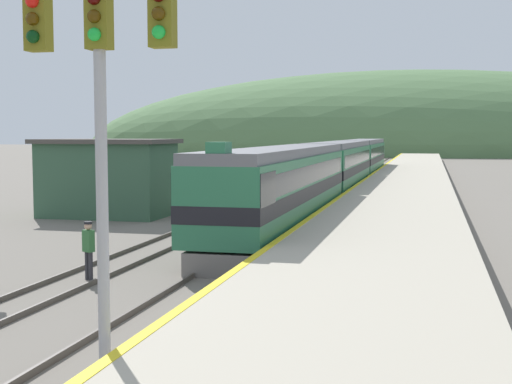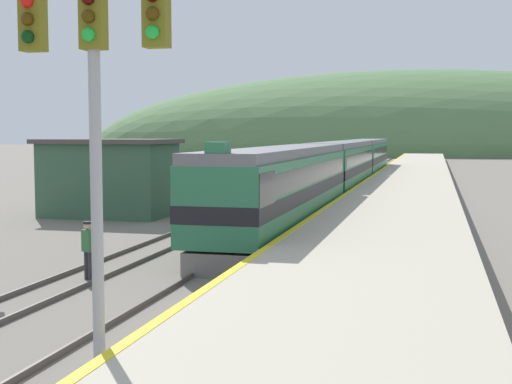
{
  "view_description": "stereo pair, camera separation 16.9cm",
  "coord_description": "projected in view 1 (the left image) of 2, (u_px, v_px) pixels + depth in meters",
  "views": [
    {
      "loc": [
        6.49,
        -5.1,
        4.57
      ],
      "look_at": [
        0.05,
        21.21,
        2.32
      ],
      "focal_mm": 50.0,
      "sensor_mm": 36.0,
      "label": 1
    },
    {
      "loc": [
        6.65,
        -5.06,
        4.57
      ],
      "look_at": [
        0.05,
        21.21,
        2.32
      ],
      "focal_mm": 50.0,
      "sensor_mm": 36.0,
      "label": 2
    }
  ],
  "objects": [
    {
      "name": "track_main",
      "position": [
        366.0,
        176.0,
        74.61
      ],
      "size": [
        1.52,
        180.0,
        0.16
      ],
      "color": "#4C443D",
      "rests_on": "ground"
    },
    {
      "name": "carriage_second",
      "position": [
        339.0,
        166.0,
        52.37
      ],
      "size": [
        2.91,
        19.02,
        3.93
      ],
      "color": "black",
      "rests_on": "ground"
    },
    {
      "name": "platform",
      "position": [
        406.0,
        186.0,
        54.08
      ],
      "size": [
        6.36,
        140.0,
        1.09
      ],
      "color": "#B2A893",
      "rests_on": "ground"
    },
    {
      "name": "carriage_third",
      "position": [
        364.0,
        157.0,
        71.63
      ],
      "size": [
        2.91,
        19.02,
        3.93
      ],
      "color": "black",
      "rests_on": "ground"
    },
    {
      "name": "signal_mast_main",
      "position": [
        99.0,
        78.0,
        11.63
      ],
      "size": [
        3.3,
        0.42,
        7.95
      ],
      "color": "#9E9EA3",
      "rests_on": "ground"
    },
    {
      "name": "express_train_lead_car",
      "position": [
        281.0,
        187.0,
        32.01
      ],
      "size": [
        2.92,
        20.8,
        4.29
      ],
      "color": "black",
      "rests_on": "ground"
    },
    {
      "name": "distant_hills",
      "position": [
        401.0,
        153.0,
        163.55
      ],
      "size": [
        153.59,
        69.12,
        37.5
      ],
      "color": "#517547",
      "rests_on": "ground"
    },
    {
      "name": "station_shed",
      "position": [
        108.0,
        177.0,
        39.19
      ],
      "size": [
        7.14,
        4.77,
        4.24
      ],
      "color": "#385B42",
      "rests_on": "ground"
    },
    {
      "name": "track_worker",
      "position": [
        89.0,
        246.0,
        22.14
      ],
      "size": [
        0.42,
        0.35,
        1.83
      ],
      "color": "#2D2D33",
      "rests_on": "ground"
    },
    {
      "name": "track_siding",
      "position": [
        328.0,
        175.0,
        75.56
      ],
      "size": [
        1.52,
        180.0,
        0.16
      ],
      "color": "#4C443D",
      "rests_on": "ground"
    }
  ]
}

